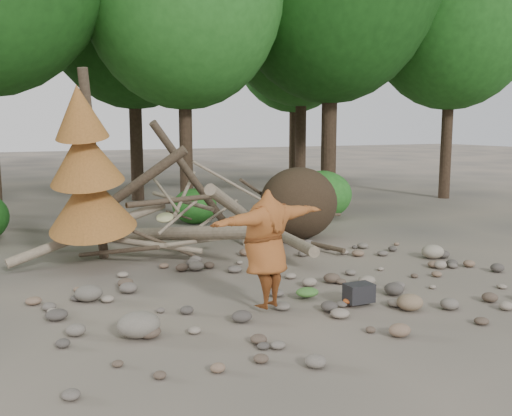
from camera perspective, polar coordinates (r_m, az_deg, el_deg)
name	(u,v)px	position (r m, az deg, el deg)	size (l,w,h in m)	color
ground	(289,292)	(10.92, 3.32, -8.34)	(120.00, 120.00, 0.00)	#514C44
deadfall_pile	(281,206)	(15.31, 2.50, 0.17)	(8.55, 5.24, 3.30)	#332619
dead_conifer	(87,173)	(12.75, -16.53, 3.41)	(2.06, 2.16, 4.35)	#4C3F30
bush_mid	(195,206)	(18.14, -6.15, 0.18)	(1.40, 1.40, 1.12)	#21621C
bush_right	(322,195)	(19.17, 6.60, 1.34)	(2.00, 2.00, 1.60)	#2A7424
frisbee_thrower	(266,249)	(9.55, 1.01, -4.09)	(3.20, 1.39, 2.00)	brown
backpack	(359,296)	(10.25, 10.25, -8.66)	(0.49, 0.32, 0.32)	black
cloth_green	(307,295)	(10.48, 5.15, -8.64)	(0.43, 0.36, 0.16)	#3D702D
cloth_orange	(350,303)	(10.20, 9.41, -9.40)	(0.27, 0.22, 0.10)	#C25421
boulder_front_left	(139,324)	(8.82, -11.64, -11.34)	(0.64, 0.58, 0.39)	slate
boulder_front_right	(410,302)	(10.17, 15.13, -9.09)	(0.46, 0.42, 0.28)	#806A50
boulder_mid_right	(433,252)	(14.09, 17.26, -4.19)	(0.54, 0.49, 0.32)	gray
boulder_mid_left	(89,293)	(10.73, -16.39, -8.17)	(0.49, 0.44, 0.30)	#635D53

